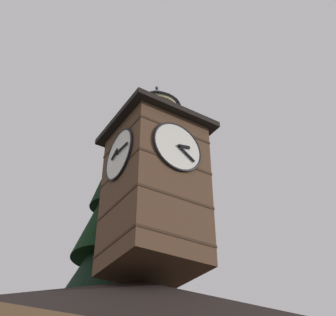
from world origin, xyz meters
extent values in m
cube|color=brown|center=(-0.95, 0.62, 10.31)|extent=(3.26, 3.26, 6.13)
cube|color=#3C291C|center=(-0.95, 0.62, 7.98)|extent=(3.30, 3.30, 0.10)
cube|color=#3C291C|center=(-0.95, 0.62, 9.52)|extent=(3.30, 3.30, 0.10)
cube|color=#3C291C|center=(-0.95, 0.62, 11.05)|extent=(3.30, 3.30, 0.10)
cube|color=#3C291C|center=(-0.95, 0.62, 12.58)|extent=(3.30, 3.30, 0.10)
cylinder|color=white|center=(-0.95, 2.28, 11.73)|extent=(2.12, 0.10, 2.12)
torus|color=black|center=(-0.95, 2.30, 11.73)|extent=(2.22, 0.10, 2.22)
cube|color=black|center=(-1.21, 2.38, 11.78)|extent=(0.54, 0.04, 0.23)
cube|color=black|center=(-1.31, 2.38, 11.49)|extent=(0.77, 0.04, 0.55)
sphere|color=black|center=(-0.95, 2.39, 11.73)|extent=(0.10, 0.10, 0.10)
cylinder|color=white|center=(0.71, 0.62, 11.73)|extent=(0.10, 2.12, 2.12)
torus|color=black|center=(0.73, 0.62, 11.73)|extent=(0.10, 2.22, 2.22)
cube|color=black|center=(0.81, 0.38, 11.84)|extent=(0.04, 0.53, 0.34)
cube|color=black|center=(0.81, 1.05, 11.76)|extent=(0.04, 0.87, 0.13)
sphere|color=black|center=(0.82, 0.62, 11.73)|extent=(0.10, 0.10, 0.10)
cube|color=black|center=(-0.95, 0.62, 13.50)|extent=(3.96, 3.96, 0.25)
cylinder|color=beige|center=(-0.95, 0.62, 14.29)|extent=(1.97, 1.97, 1.31)
cylinder|color=#2D2319|center=(-0.95, 0.62, 13.85)|extent=(2.03, 2.03, 0.10)
cylinder|color=#2D2319|center=(-0.95, 0.62, 14.29)|extent=(2.03, 2.03, 0.10)
cylinder|color=#2D2319|center=(-0.95, 0.62, 14.72)|extent=(2.03, 2.03, 0.10)
cone|color=#2D3847|center=(-0.95, 0.62, 15.53)|extent=(2.27, 2.27, 1.18)
sphere|color=#424C5B|center=(-0.95, 0.62, 16.22)|extent=(0.16, 0.16, 0.16)
cone|color=black|center=(-1.06, -3.71, 8.86)|extent=(4.42, 4.42, 4.47)
cone|color=black|center=(-1.06, -3.71, 11.44)|extent=(3.24, 3.24, 4.37)
cone|color=black|center=(-1.06, -3.71, 13.67)|extent=(2.07, 2.07, 3.56)
camera|label=1|loc=(6.71, 13.69, 1.49)|focal=47.52mm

